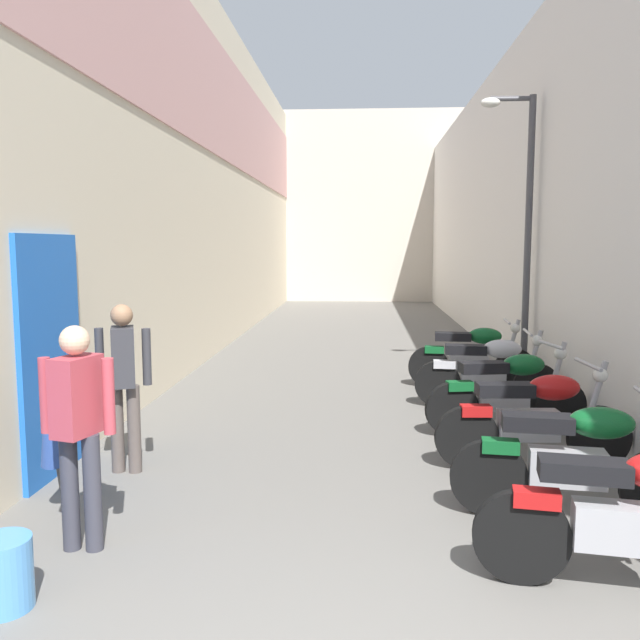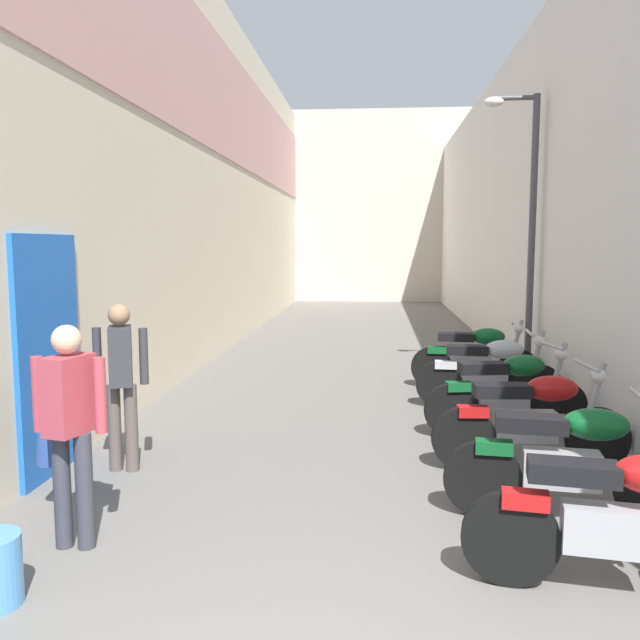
{
  "view_description": "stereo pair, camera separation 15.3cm",
  "coord_description": "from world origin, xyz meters",
  "px_view_note": "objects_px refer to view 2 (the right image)",
  "views": [
    {
      "loc": [
        0.13,
        -2.21,
        2.11
      ],
      "look_at": [
        -0.37,
        5.47,
        1.21
      ],
      "focal_mm": 36.52,
      "sensor_mm": 36.0,
      "label": 1
    },
    {
      "loc": [
        0.28,
        -2.19,
        2.11
      ],
      "look_at": [
        -0.37,
        5.47,
        1.21
      ],
      "focal_mm": 36.52,
      "sensor_mm": 36.0,
      "label": 2
    }
  ],
  "objects_px": {
    "pedestrian_by_doorway": "(70,419)",
    "street_lamp": "(526,217)",
    "motorcycle_nearest": "(623,518)",
    "motorcycle_fifth": "(490,371)",
    "pedestrian_mid_alley": "(121,374)",
    "umbrella_leaning": "(44,431)",
    "motorcycle_third": "(532,418)",
    "motorcycle_fourth": "(508,391)",
    "motorcycle_second": "(570,459)",
    "motorcycle_sixth": "(476,355)"
  },
  "relations": [
    {
      "from": "motorcycle_fifth",
      "to": "umbrella_leaning",
      "type": "height_order",
      "value": "motorcycle_fifth"
    },
    {
      "from": "umbrella_leaning",
      "to": "motorcycle_fourth",
      "type": "bearing_deg",
      "value": 32.06
    },
    {
      "from": "motorcycle_nearest",
      "to": "motorcycle_second",
      "type": "xyz_separation_m",
      "value": [
        0.0,
        1.06,
        0.0
      ]
    },
    {
      "from": "umbrella_leaning",
      "to": "pedestrian_by_doorway",
      "type": "bearing_deg",
      "value": -47.56
    },
    {
      "from": "motorcycle_fifth",
      "to": "street_lamp",
      "type": "height_order",
      "value": "street_lamp"
    },
    {
      "from": "motorcycle_nearest",
      "to": "motorcycle_third",
      "type": "height_order",
      "value": "same"
    },
    {
      "from": "motorcycle_second",
      "to": "motorcycle_fourth",
      "type": "relative_size",
      "value": 1.01
    },
    {
      "from": "motorcycle_fifth",
      "to": "pedestrian_mid_alley",
      "type": "height_order",
      "value": "pedestrian_mid_alley"
    },
    {
      "from": "motorcycle_second",
      "to": "pedestrian_mid_alley",
      "type": "xyz_separation_m",
      "value": [
        -3.8,
        0.84,
        0.42
      ]
    },
    {
      "from": "motorcycle_nearest",
      "to": "motorcycle_fifth",
      "type": "distance_m",
      "value": 4.53
    },
    {
      "from": "motorcycle_fourth",
      "to": "motorcycle_fifth",
      "type": "relative_size",
      "value": 0.99
    },
    {
      "from": "motorcycle_fifth",
      "to": "motorcycle_sixth",
      "type": "bearing_deg",
      "value": 90.0
    },
    {
      "from": "motorcycle_sixth",
      "to": "street_lamp",
      "type": "relative_size",
      "value": 0.44
    },
    {
      "from": "motorcycle_third",
      "to": "motorcycle_sixth",
      "type": "height_order",
      "value": "same"
    },
    {
      "from": "motorcycle_fifth",
      "to": "motorcycle_sixth",
      "type": "distance_m",
      "value": 1.19
    },
    {
      "from": "motorcycle_fifth",
      "to": "pedestrian_mid_alley",
      "type": "distance_m",
      "value": 4.64
    },
    {
      "from": "pedestrian_by_doorway",
      "to": "umbrella_leaning",
      "type": "relative_size",
      "value": 1.63
    },
    {
      "from": "motorcycle_sixth",
      "to": "street_lamp",
      "type": "distance_m",
      "value": 2.13
    },
    {
      "from": "motorcycle_fourth",
      "to": "motorcycle_fifth",
      "type": "bearing_deg",
      "value": 89.99
    },
    {
      "from": "umbrella_leaning",
      "to": "motorcycle_third",
      "type": "bearing_deg",
      "value": 18.95
    },
    {
      "from": "pedestrian_mid_alley",
      "to": "street_lamp",
      "type": "xyz_separation_m",
      "value": [
        4.5,
        4.03,
        1.59
      ]
    },
    {
      "from": "motorcycle_third",
      "to": "pedestrian_by_doorway",
      "type": "distance_m",
      "value": 4.04
    },
    {
      "from": "pedestrian_by_doorway",
      "to": "street_lamp",
      "type": "relative_size",
      "value": 0.37
    },
    {
      "from": "motorcycle_fourth",
      "to": "umbrella_leaning",
      "type": "bearing_deg",
      "value": -147.94
    },
    {
      "from": "motorcycle_fourth",
      "to": "motorcycle_sixth",
      "type": "height_order",
      "value": "same"
    },
    {
      "from": "motorcycle_fifth",
      "to": "street_lamp",
      "type": "distance_m",
      "value": 2.54
    },
    {
      "from": "motorcycle_fourth",
      "to": "motorcycle_nearest",
      "type": "bearing_deg",
      "value": -90.0
    },
    {
      "from": "motorcycle_second",
      "to": "street_lamp",
      "type": "height_order",
      "value": "street_lamp"
    },
    {
      "from": "pedestrian_by_doorway",
      "to": "umbrella_leaning",
      "type": "distance_m",
      "value": 0.72
    },
    {
      "from": "motorcycle_nearest",
      "to": "motorcycle_fifth",
      "type": "relative_size",
      "value": 0.99
    },
    {
      "from": "pedestrian_mid_alley",
      "to": "motorcycle_fifth",
      "type": "bearing_deg",
      "value": 34.64
    },
    {
      "from": "pedestrian_mid_alley",
      "to": "umbrella_leaning",
      "type": "distance_m",
      "value": 1.08
    },
    {
      "from": "umbrella_leaning",
      "to": "motorcycle_sixth",
      "type": "bearing_deg",
      "value": 50.46
    },
    {
      "from": "motorcycle_fourth",
      "to": "motorcycle_fifth",
      "type": "xyz_separation_m",
      "value": [
        0.0,
        1.15,
        0.0
      ]
    },
    {
      "from": "motorcycle_fourth",
      "to": "motorcycle_sixth",
      "type": "xyz_separation_m",
      "value": [
        0.0,
        2.35,
        0.0
      ]
    },
    {
      "from": "motorcycle_fourth",
      "to": "motorcycle_fifth",
      "type": "distance_m",
      "value": 1.15
    },
    {
      "from": "umbrella_leaning",
      "to": "street_lamp",
      "type": "xyz_separation_m",
      "value": [
        4.7,
        5.07,
        1.83
      ]
    },
    {
      "from": "motorcycle_nearest",
      "to": "street_lamp",
      "type": "xyz_separation_m",
      "value": [
        0.69,
        5.93,
        2.0
      ]
    },
    {
      "from": "pedestrian_by_doorway",
      "to": "motorcycle_third",
      "type": "bearing_deg",
      "value": 27.91
    },
    {
      "from": "street_lamp",
      "to": "motorcycle_fifth",
      "type": "bearing_deg",
      "value": -116.28
    },
    {
      "from": "motorcycle_fifth",
      "to": "motorcycle_sixth",
      "type": "height_order",
      "value": "same"
    },
    {
      "from": "motorcycle_third",
      "to": "pedestrian_mid_alley",
      "type": "bearing_deg",
      "value": -174.89
    },
    {
      "from": "motorcycle_second",
      "to": "motorcycle_third",
      "type": "xyz_separation_m",
      "value": [
        0.0,
        1.18,
        0.0
      ]
    },
    {
      "from": "motorcycle_third",
      "to": "pedestrian_mid_alley",
      "type": "height_order",
      "value": "pedestrian_mid_alley"
    },
    {
      "from": "motorcycle_second",
      "to": "pedestrian_by_doorway",
      "type": "relative_size",
      "value": 1.18
    },
    {
      "from": "motorcycle_nearest",
      "to": "pedestrian_mid_alley",
      "type": "height_order",
      "value": "pedestrian_mid_alley"
    },
    {
      "from": "motorcycle_fifth",
      "to": "street_lamp",
      "type": "xyz_separation_m",
      "value": [
        0.69,
        1.4,
        2.0
      ]
    },
    {
      "from": "pedestrian_by_doorway",
      "to": "street_lamp",
      "type": "xyz_separation_m",
      "value": [
        4.24,
        5.57,
        1.59
      ]
    },
    {
      "from": "motorcycle_nearest",
      "to": "motorcycle_second",
      "type": "height_order",
      "value": "same"
    },
    {
      "from": "motorcycle_nearest",
      "to": "umbrella_leaning",
      "type": "xyz_separation_m",
      "value": [
        -4.01,
        0.87,
        0.18
      ]
    }
  ]
}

